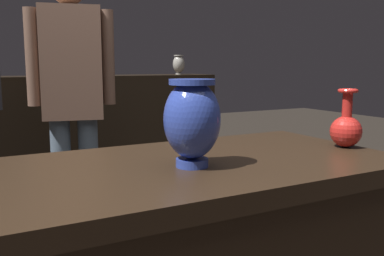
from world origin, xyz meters
TOP-DOWN VIEW (x-y plane):
  - back_display_shelf at (0.00, 2.20)m, footprint 2.60×0.40m
  - vase_centerpiece at (-0.03, -0.05)m, footprint 0.15×0.15m
  - vase_tall_behind at (0.55, -0.05)m, footprint 0.10×0.10m
  - shelf_vase_center at (0.00, 2.24)m, footprint 0.07×0.07m
  - shelf_vase_far_right at (1.04, 2.15)m, footprint 0.10×0.10m
  - visitor_center_back at (-0.02, 1.36)m, footprint 0.46×0.25m

SIDE VIEW (x-z plane):
  - back_display_shelf at x=0.00m, z-range 0.00..0.99m
  - vase_tall_behind at x=0.55m, z-range 0.77..0.96m
  - visitor_center_back at x=-0.02m, z-range 0.13..1.70m
  - vase_centerpiece at x=-0.03m, z-range 0.81..1.04m
  - shelf_vase_far_right at x=1.04m, z-range 1.00..1.16m
  - shelf_vase_center at x=0.00m, z-range 0.99..1.19m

